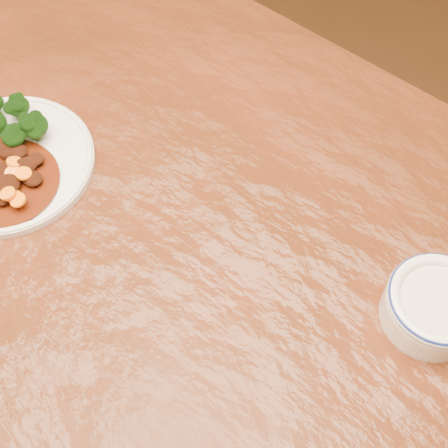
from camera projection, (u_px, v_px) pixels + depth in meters
The scene contains 6 objects.
ground at pixel (183, 413), 1.41m from camera, with size 4.00×4.00×0.00m, color #442911.
dining_table at pixel (156, 275), 0.84m from camera, with size 1.57×1.02×0.75m.
dinner_plate at pixel (6, 162), 0.84m from camera, with size 0.24×0.24×0.01m.
broccoli_florets at pixel (5, 121), 0.84m from camera, with size 0.12×0.08×0.04m.
mince_stew at pixel (2, 174), 0.81m from camera, with size 0.15×0.15×0.03m.
dip_bowl at pixel (435, 305), 0.70m from camera, with size 0.12×0.12×0.05m.
Camera 1 is at (0.30, -0.27, 1.42)m, focal length 50.00 mm.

